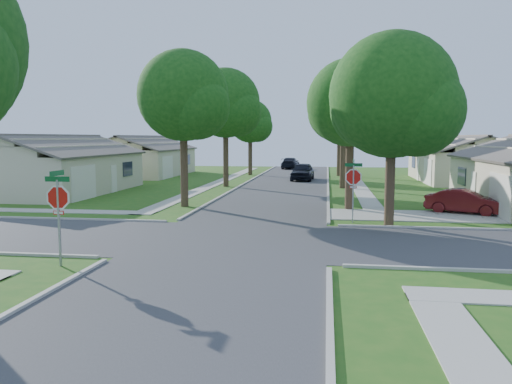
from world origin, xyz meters
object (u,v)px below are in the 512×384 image
at_px(tree_w_near, 184,100).
at_px(tree_w_far, 251,123).
at_px(stop_sign_sw, 58,201).
at_px(tree_w_mid, 226,106).
at_px(car_curb_east, 302,171).
at_px(car_driveway, 465,201).
at_px(house_nw_far, 143,161).
at_px(stop_sign_ne, 353,180).
at_px(house_ne_far, 465,165).
at_px(tree_e_far, 340,118).
at_px(tree_ne_corner, 394,101).
at_px(house_nw_near, 58,172).
at_px(car_curb_west, 290,163).
at_px(tree_e_mid, 345,108).
at_px(tree_e_near, 352,107).

xyz_separation_m(tree_w_near, tree_w_far, (-0.01, 25.00, -0.61)).
xyz_separation_m(stop_sign_sw, tree_w_mid, (0.06, 25.71, 4.46)).
bearing_deg(car_curb_east, car_driveway, -61.01).
xyz_separation_m(tree_w_mid, house_nw_far, (-11.35, 10.99, -4.97)).
bearing_deg(stop_sign_ne, house_ne_far, 65.07).
distance_m(tree_e_far, tree_w_far, 9.42).
height_order(tree_ne_corner, house_nw_near, tree_ne_corner).
xyz_separation_m(house_nw_near, house_nw_far, (0.00, 17.00, 0.00)).
bearing_deg(stop_sign_ne, tree_e_far, 89.90).
distance_m(stop_sign_ne, car_curb_west, 40.98).
distance_m(tree_ne_corner, house_nw_far, 35.90).
relative_size(stop_sign_sw, house_ne_far, 0.22).
relative_size(tree_w_near, house_nw_near, 0.66).
bearing_deg(house_nw_far, tree_w_near, -63.73).
bearing_deg(house_ne_far, tree_ne_corner, -111.23).
relative_size(house_nw_near, car_curb_west, 2.74).
distance_m(tree_w_near, house_ne_far, 29.10).
relative_size(tree_e_mid, house_ne_far, 0.68).
height_order(tree_e_mid, car_curb_west, tree_e_mid).
bearing_deg(tree_w_near, house_ne_far, 44.09).
distance_m(stop_sign_sw, house_nw_far, 38.40).
distance_m(tree_e_mid, car_curb_west, 25.55).
height_order(stop_sign_sw, house_nw_far, house_nw_far).
bearing_deg(tree_e_mid, house_nw_far, 152.09).
bearing_deg(tree_w_near, tree_e_mid, 51.92).
distance_m(tree_w_mid, tree_w_far, 13.04).
relative_size(stop_sign_sw, tree_w_far, 0.37).
bearing_deg(house_nw_near, house_ne_far, 23.64).
height_order(tree_w_near, tree_w_far, tree_w_near).
xyz_separation_m(tree_e_mid, house_nw_far, (-20.75, 10.99, -4.74)).
xyz_separation_m(tree_e_mid, car_curb_east, (-3.56, 7.00, -5.43)).
distance_m(stop_sign_sw, tree_e_mid, 27.71).
xyz_separation_m(tree_e_far, tree_w_far, (-9.40, -0.00, -0.47)).
relative_size(tree_e_near, tree_ne_corner, 0.96).
xyz_separation_m(tree_w_mid, house_nw_near, (-11.35, -6.01, -4.97)).
height_order(tree_e_far, house_nw_far, tree_e_far).
bearing_deg(house_nw_near, car_driveway, -13.99).
height_order(stop_sign_sw, tree_w_mid, tree_w_mid).
xyz_separation_m(house_nw_far, car_driveway, (26.66, -23.64, -0.87)).
relative_size(tree_w_far, car_driveway, 2.05).
relative_size(tree_w_mid, car_curb_west, 1.93).
relative_size(tree_w_far, house_ne_far, 0.59).
xyz_separation_m(tree_e_near, tree_w_far, (-9.40, 25.00, -0.14)).
bearing_deg(tree_ne_corner, car_driveway, 43.93).
bearing_deg(car_curb_west, car_curb_east, 100.55).
relative_size(stop_sign_ne, tree_w_far, 0.37).
bearing_deg(tree_w_mid, tree_e_far, 54.15).
bearing_deg(car_curb_east, house_nw_near, -139.60).
bearing_deg(tree_w_near, stop_sign_ne, -24.74).
xyz_separation_m(tree_w_near, car_curb_east, (5.84, 19.00, -5.29)).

